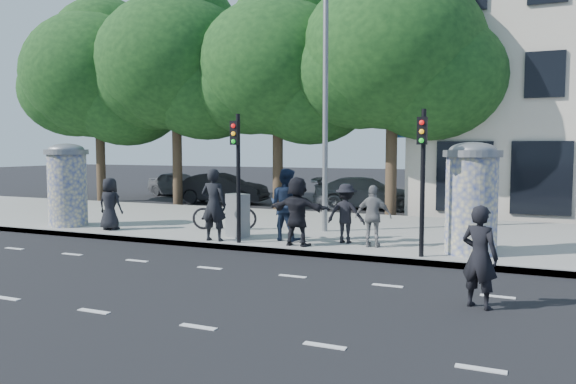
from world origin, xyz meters
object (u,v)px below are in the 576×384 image
at_px(ped_c, 286,205).
at_px(car_right, 367,193).
at_px(ad_column_left, 67,183).
at_px(bicycle, 224,213).
at_px(cabinet_left, 238,216).
at_px(car_left, 179,184).
at_px(ped_f, 297,211).
at_px(man_road, 480,257).
at_px(ad_column_right, 472,196).
at_px(ped_a, 110,204).
at_px(street_lamp, 325,75).
at_px(traffic_pole_near, 237,164).
at_px(car_mid, 222,188).
at_px(ped_d, 346,213).
at_px(traffic_pole_far, 422,167).
at_px(ped_e, 373,216).
at_px(ped_b, 214,205).
at_px(cabinet_right, 462,229).

height_order(ped_c, car_right, ped_c).
relative_size(ad_column_left, bicycle, 1.33).
bearing_deg(cabinet_left, car_left, 153.47).
xyz_separation_m(ped_f, man_road, (4.74, -3.51, -0.18)).
relative_size(ad_column_left, car_left, 0.67).
relative_size(ad_column_right, car_right, 0.56).
distance_m(ad_column_right, car_right, 11.26).
distance_m(ad_column_right, ped_a, 10.55).
bearing_deg(street_lamp, traffic_pole_near, -116.23).
height_order(ad_column_left, ped_c, ad_column_left).
relative_size(man_road, car_mid, 0.40).
relative_size(ped_a, cabinet_left, 1.31).
distance_m(bicycle, car_left, 14.24).
bearing_deg(car_left, car_mid, -107.88).
height_order(ped_a, bicycle, ped_a).
xyz_separation_m(street_lamp, ped_f, (0.20, -2.58, -3.75)).
bearing_deg(ped_a, bicycle, -158.51).
bearing_deg(ad_column_left, ped_a, -5.54).
xyz_separation_m(bicycle, car_right, (2.07, 8.81, 0.01)).
bearing_deg(bicycle, ped_c, -134.66).
bearing_deg(traffic_pole_near, ped_a, 173.66).
height_order(bicycle, cabinet_left, cabinet_left).
bearing_deg(car_left, ad_column_right, -112.07).
height_order(ped_d, car_right, ped_d).
height_order(ped_d, bicycle, ped_d).
relative_size(traffic_pole_near, traffic_pole_far, 1.00).
relative_size(traffic_pole_far, ped_c, 1.74).
height_order(traffic_pole_far, ped_c, traffic_pole_far).
bearing_deg(ped_e, ped_b, 7.49).
xyz_separation_m(ped_b, car_right, (1.28, 10.75, -0.45)).
relative_size(ad_column_right, bicycle, 1.33).
height_order(traffic_pole_far, cabinet_left, traffic_pole_far).
distance_m(ad_column_left, street_lamp, 8.90).
distance_m(ped_b, car_left, 16.26).
xyz_separation_m(ad_column_left, cabinet_left, (6.14, 0.14, -0.77)).
distance_m(ad_column_left, ped_b, 5.89).
relative_size(ad_column_left, cabinet_left, 2.16).
height_order(ped_e, car_mid, ped_e).
bearing_deg(ad_column_right, bicycle, 171.51).
height_order(ad_column_right, ped_d, ad_column_right).
distance_m(bicycle, cabinet_left, 1.60).
distance_m(street_lamp, cabinet_right, 6.05).
distance_m(ad_column_left, cabinet_left, 6.19).
height_order(ped_e, man_road, man_road).
bearing_deg(ped_f, ad_column_left, -0.30).
distance_m(ad_column_right, traffic_pole_far, 1.52).
bearing_deg(traffic_pole_near, cabinet_right, 13.39).
relative_size(ped_f, cabinet_right, 1.71).
relative_size(street_lamp, car_right, 1.70).
bearing_deg(car_right, ped_b, 162.45).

